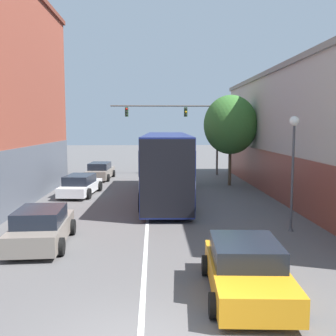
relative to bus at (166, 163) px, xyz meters
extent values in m
cube|color=silver|center=(-1.06, -0.60, -2.13)|extent=(0.14, 43.17, 0.01)
cube|color=#4C515B|center=(-7.61, -1.58, -0.53)|extent=(0.24, 18.20, 3.20)
cube|color=#B7B2A3|center=(9.84, 0.39, 1.76)|extent=(6.80, 26.08, 7.78)
cube|color=brown|center=(6.49, 0.39, -0.77)|extent=(0.24, 25.56, 2.72)
cube|color=gray|center=(9.84, 0.39, 5.50)|extent=(7.07, 26.35, 0.30)
cube|color=navy|center=(0.00, 0.02, -0.11)|extent=(2.82, 12.87, 3.59)
cube|color=black|center=(0.00, 0.02, 0.53)|extent=(2.86, 12.62, 1.15)
cube|color=beige|center=(0.00, 0.02, -0.40)|extent=(2.86, 12.75, 0.36)
cube|color=black|center=(-0.18, -6.36, -0.11)|extent=(2.41, 0.13, 3.45)
cylinder|color=black|center=(-1.15, 4.02, -1.63)|extent=(0.33, 1.01, 1.00)
cylinder|color=black|center=(1.37, 3.95, -1.63)|extent=(0.33, 1.01, 1.00)
cylinder|color=black|center=(-1.37, -3.91, -1.63)|extent=(0.33, 1.01, 1.00)
cylinder|color=black|center=(1.15, -3.99, -1.63)|extent=(0.33, 1.01, 1.00)
cube|color=orange|center=(1.60, -13.60, -1.65)|extent=(2.10, 4.24, 0.65)
cube|color=black|center=(1.62, -13.35, -1.06)|extent=(1.83, 2.25, 0.53)
cylinder|color=black|center=(0.73, -12.26, -1.84)|extent=(0.26, 0.59, 0.58)
cylinder|color=black|center=(2.64, -12.38, -1.84)|extent=(0.26, 0.59, 0.58)
cylinder|color=black|center=(0.57, -14.82, -1.84)|extent=(0.26, 0.59, 0.58)
cylinder|color=black|center=(2.48, -14.94, -1.84)|extent=(0.26, 0.59, 0.58)
cube|color=slate|center=(-5.08, 8.54, -1.64)|extent=(1.87, 4.67, 0.67)
cube|color=black|center=(-5.09, 8.31, -1.04)|extent=(1.62, 2.46, 0.53)
cylinder|color=black|center=(-5.85, 10.00, -1.84)|extent=(0.25, 0.59, 0.58)
cylinder|color=black|center=(-4.16, 9.91, -1.84)|extent=(0.25, 0.59, 0.58)
cylinder|color=black|center=(-6.00, 7.16, -1.84)|extent=(0.25, 0.59, 0.58)
cylinder|color=black|center=(-4.31, 7.07, -1.84)|extent=(0.25, 0.59, 0.58)
cube|color=silver|center=(-5.33, 1.28, -1.68)|extent=(2.08, 4.80, 0.55)
cube|color=black|center=(-5.35, 1.05, -1.13)|extent=(1.74, 2.56, 0.55)
cylinder|color=black|center=(-6.05, 2.80, -1.81)|extent=(0.28, 0.67, 0.65)
cylinder|color=black|center=(-4.34, 2.64, -1.81)|extent=(0.28, 0.67, 0.65)
cylinder|color=black|center=(-6.32, -0.08, -1.81)|extent=(0.28, 0.67, 0.65)
cylinder|color=black|center=(-4.61, -0.24, -1.81)|extent=(0.28, 0.67, 0.65)
cube|color=slate|center=(-4.83, -9.15, -1.62)|extent=(1.93, 4.23, 0.68)
cube|color=black|center=(-4.82, -9.36, -1.01)|extent=(1.68, 2.24, 0.54)
cylinder|color=black|center=(-5.79, -7.91, -1.83)|extent=(0.25, 0.62, 0.61)
cylinder|color=black|center=(-4.02, -7.82, -1.83)|extent=(0.25, 0.62, 0.61)
cylinder|color=black|center=(-5.65, -10.48, -1.83)|extent=(0.25, 0.62, 0.61)
cylinder|color=black|center=(-3.88, -10.38, -1.83)|extent=(0.25, 0.62, 0.61)
cylinder|color=#514C47|center=(4.81, 10.98, 1.02)|extent=(0.18, 0.18, 6.30)
cylinder|color=#514C47|center=(0.18, 10.98, 3.87)|extent=(9.27, 0.12, 0.12)
cube|color=#234723|center=(2.03, 10.98, 3.35)|extent=(0.28, 0.24, 0.80)
sphere|color=black|center=(2.03, 10.83, 3.60)|extent=(0.18, 0.18, 0.18)
sphere|color=orange|center=(2.03, 10.83, 3.35)|extent=(0.18, 0.18, 0.18)
sphere|color=black|center=(2.03, 10.83, 3.10)|extent=(0.18, 0.18, 0.18)
cube|color=#234723|center=(-3.06, 10.98, 3.35)|extent=(0.28, 0.24, 0.80)
sphere|color=red|center=(-3.06, 10.83, 3.60)|extent=(0.18, 0.18, 0.18)
sphere|color=black|center=(-3.06, 10.83, 3.35)|extent=(0.18, 0.18, 0.18)
sphere|color=black|center=(-3.06, 10.83, 3.10)|extent=(0.18, 0.18, 0.18)
cone|color=#47474C|center=(4.86, -7.63, -2.03)|extent=(0.26, 0.26, 0.20)
cylinder|color=#47474C|center=(4.86, -7.63, 0.05)|extent=(0.10, 0.10, 4.36)
sphere|color=white|center=(4.86, -7.63, 2.37)|extent=(0.40, 0.40, 0.40)
cylinder|color=brown|center=(4.74, 4.81, -0.76)|extent=(0.22, 0.22, 2.75)
ellipsoid|color=#38702D|center=(4.74, 4.81, 2.25)|extent=(3.83, 3.45, 4.22)
camera|label=1|loc=(-0.78, -23.22, 2.19)|focal=42.00mm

